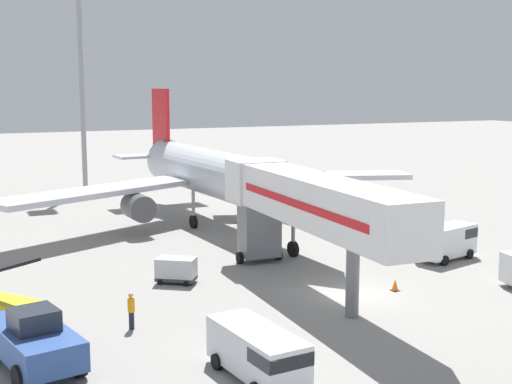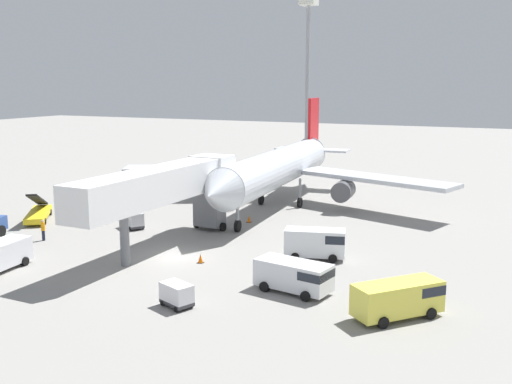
% 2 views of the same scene
% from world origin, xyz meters
% --- Properties ---
extents(ground_plane, '(300.00, 300.00, 0.00)m').
position_xyz_m(ground_plane, '(0.00, 0.00, 0.00)').
color(ground_plane, gray).
extents(airplane_at_gate, '(38.36, 36.04, 11.57)m').
position_xyz_m(airplane_at_gate, '(0.14, 21.34, 4.36)').
color(airplane_at_gate, silver).
rests_on(airplane_at_gate, ground).
extents(jet_bridge, '(3.81, 19.82, 6.92)m').
position_xyz_m(jet_bridge, '(-2.00, 2.33, 5.16)').
color(jet_bridge, silver).
rests_on(jet_bridge, ground).
extents(belt_loader_truck, '(5.56, 6.66, 3.28)m').
position_xyz_m(belt_loader_truck, '(-19.31, 5.28, 0.77)').
color(belt_loader_truck, yellow).
rests_on(belt_loader_truck, ground).
extents(service_van_outer_left, '(5.07, 5.35, 2.15)m').
position_xyz_m(service_van_outer_left, '(18.65, -4.82, 1.23)').
color(service_van_outer_left, '#E5DB4C').
rests_on(service_van_outer_left, ground).
extents(service_van_mid_center, '(4.99, 3.03, 2.35)m').
position_xyz_m(service_van_mid_center, '(10.36, 4.31, 1.33)').
color(service_van_mid_center, white).
rests_on(service_van_mid_center, ground).
extents(service_van_near_right, '(5.37, 3.01, 2.05)m').
position_xyz_m(service_van_near_right, '(11.55, -3.43, 1.18)').
color(service_van_near_right, silver).
rests_on(service_van_near_right, ground).
extents(baggage_cart_rear_left, '(2.67, 2.42, 1.56)m').
position_xyz_m(baggage_cart_rear_left, '(-8.55, 6.42, 0.86)').
color(baggage_cart_rear_left, '#38383D').
rests_on(baggage_cart_rear_left, ground).
extents(baggage_cart_far_center, '(2.37, 1.91, 1.49)m').
position_xyz_m(baggage_cart_far_center, '(5.83, -8.89, 0.82)').
color(baggage_cart_far_center, '#38383D').
rests_on(baggage_cart_far_center, ground).
extents(ground_crew_worker_foreground, '(0.48, 0.48, 1.86)m').
position_xyz_m(ground_crew_worker_foreground, '(-13.09, -0.48, 0.99)').
color(ground_crew_worker_foreground, '#1E2333').
rests_on(ground_crew_worker_foreground, ground).
extents(safety_cone_alpha, '(0.46, 0.46, 0.70)m').
position_xyz_m(safety_cone_alpha, '(0.29, 13.19, 0.35)').
color(safety_cone_alpha, black).
rests_on(safety_cone_alpha, ground).
extents(safety_cone_bravo, '(0.46, 0.46, 0.70)m').
position_xyz_m(safety_cone_bravo, '(2.64, -0.43, 0.35)').
color(safety_cone_bravo, black).
rests_on(safety_cone_bravo, ground).
extents(apron_light_mast, '(2.40, 2.40, 25.68)m').
position_xyz_m(apron_light_mast, '(-6.23, 47.49, 17.82)').
color(apron_light_mast, '#93969B').
rests_on(apron_light_mast, ground).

